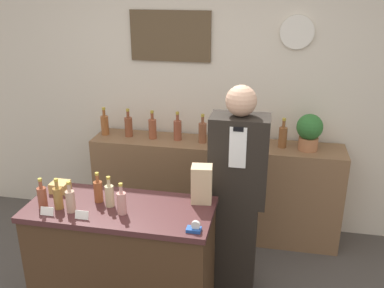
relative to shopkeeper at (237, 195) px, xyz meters
The scene contains 24 objects.
back_wall 1.26m from the shopkeeper, 115.13° to the left, with size 5.20×0.09×2.70m.
back_shelf 0.90m from the shopkeeper, 109.77° to the left, with size 2.31×0.40×0.94m.
display_counter 0.96m from the shopkeeper, 148.40° to the right, with size 1.27×0.55×0.90m.
shopkeeper is the anchor object (origin of this frame).
potted_plant 0.98m from the shopkeeper, 54.85° to the left, with size 0.23×0.23×0.32m.
paper_bag 0.41m from the shopkeeper, 128.93° to the right, with size 0.15×0.13×0.26m.
tape_dispenser 0.69m from the shopkeeper, 106.81° to the right, with size 0.09×0.06×0.07m.
price_card_left 1.35m from the shopkeeper, 150.82° to the right, with size 0.09×0.02×0.06m.
price_card_right 1.15m from the shopkeeper, 144.89° to the right, with size 0.09×0.02×0.06m.
gift_box 1.30m from the shopkeeper, 165.32° to the right, with size 0.12×0.12×0.07m.
counter_bottle_0 1.38m from the shopkeeper, 155.27° to the right, with size 0.06×0.06×0.22m.
counter_bottle_1 1.28m from the shopkeeper, 153.99° to the right, with size 0.06×0.06×0.22m.
counter_bottle_2 1.20m from the shopkeeper, 150.83° to the right, with size 0.06×0.06×0.22m.
counter_bottle_3 1.02m from the shopkeeper, 155.61° to the right, with size 0.06×0.06×0.22m.
counter_bottle_4 0.95m from the shopkeeper, 150.67° to the right, with size 0.06×0.06×0.22m.
counter_bottle_5 0.90m from the shopkeeper, 142.55° to the right, with size 0.06×0.06×0.22m.
shelf_bottle_0 1.58m from the shopkeeper, 149.84° to the left, with size 0.07×0.07×0.27m.
shelf_bottle_1 1.38m from the shopkeeper, 144.78° to the left, with size 0.07×0.07×0.27m.
shelf_bottle_2 1.19m from the shopkeeper, 138.52° to the left, with size 0.07×0.07×0.27m.
shelf_bottle_3 1.03m from the shopkeeper, 129.18° to the left, with size 0.07×0.07×0.27m.
shelf_bottle_4 0.88m from the shopkeeper, 117.76° to the left, with size 0.07×0.07×0.27m.
shelf_bottle_5 0.83m from the shopkeeper, 101.42° to the left, with size 0.07×0.07×0.27m.
shelf_bottle_6 0.81m from the shopkeeper, 84.22° to the left, with size 0.07×0.07×0.27m.
shelf_bottle_7 0.87m from the shopkeeper, 67.85° to the left, with size 0.07×0.07×0.27m.
Camera 1 is at (0.71, -1.89, 2.33)m, focal length 40.00 mm.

